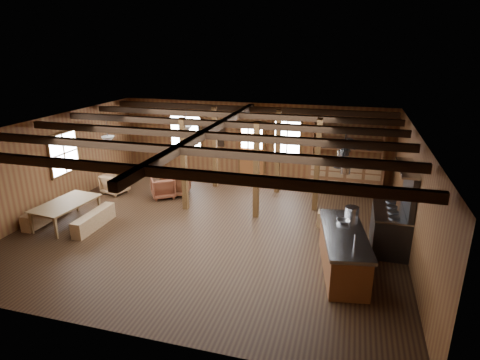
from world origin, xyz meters
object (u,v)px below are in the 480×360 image
object	(u,v)px
kitchen_island	(343,251)
armchair_b	(177,184)
commercial_range	(393,222)
armchair_c	(115,184)
dining_table	(68,213)
armchair_a	(163,187)

from	to	relation	value
kitchen_island	armchair_b	world-z (taller)	kitchen_island
kitchen_island	commercial_range	xyz separation A→B (m)	(1.11, 1.45, 0.19)
commercial_range	armchair_c	bearing A→B (deg)	170.07
armchair_b	commercial_range	bearing A→B (deg)	151.24
dining_table	armchair_c	xyz separation A→B (m)	(-0.12, 2.54, 0.01)
kitchen_island	armchair_c	distance (m)	8.11
armchair_a	armchair_c	world-z (taller)	armchair_a
commercial_range	armchair_a	world-z (taller)	commercial_range
commercial_range	dining_table	bearing A→B (deg)	-173.18
kitchen_island	armchair_c	world-z (taller)	kitchen_island
kitchen_island	commercial_range	bearing A→B (deg)	43.04
commercial_range	dining_table	size ratio (longest dim) A/B	1.15
armchair_c	armchair_b	bearing A→B (deg)	-153.14
commercial_range	armchair_c	world-z (taller)	commercial_range
commercial_range	armchair_a	size ratio (longest dim) A/B	2.80
kitchen_island	armchair_a	size ratio (longest dim) A/B	3.50
kitchen_island	armchair_b	bearing A→B (deg)	138.81
dining_table	armchair_c	world-z (taller)	armchair_c
kitchen_island	armchair_a	world-z (taller)	kitchen_island
dining_table	armchair_b	bearing A→B (deg)	-27.17
kitchen_island	armchair_c	bearing A→B (deg)	149.16
kitchen_island	armchair_b	size ratio (longest dim) A/B	3.13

